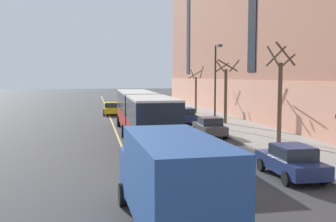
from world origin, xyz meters
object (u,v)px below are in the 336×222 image
taxi_cab (111,108)px  street_tree_far_uptown (226,90)px  box_truck (169,179)px  street_tree_far_downtown (196,91)px  parked_car_darkgray_1 (210,127)px  parked_car_navy_2 (185,116)px  parked_car_navy_0 (291,161)px  street_lamp (216,78)px  city_bus (141,112)px  parked_car_silver_4 (163,106)px  street_tree_mid_block (280,93)px  parked_car_darkgray_5 (155,103)px

taxi_cab → street_tree_far_uptown: (10.65, -12.35, 2.67)m
box_truck → street_tree_far_downtown: bearing=74.1°
parked_car_darkgray_1 → parked_car_navy_2: same height
parked_car_navy_0 → street_lamp: bearing=84.4°
city_bus → parked_car_silver_4: city_bus is taller
parked_car_navy_2 → street_lamp: size_ratio=0.63×
city_bus → street_tree_mid_block: bearing=-24.9°
parked_car_darkgray_1 → street_lamp: size_ratio=0.58×
street_tree_far_uptown → street_lamp: bearing=-123.3°
city_bus → street_tree_mid_block: street_tree_mid_block is taller
box_truck → street_tree_far_uptown: bearing=67.6°
parked_car_navy_2 → city_bus: bearing=-121.4°
taxi_cab → street_tree_far_uptown: size_ratio=0.76×
parked_car_darkgray_5 → taxi_cab: bearing=-128.5°
street_lamp → parked_car_navy_0: bearing=-95.6°
parked_car_darkgray_1 → parked_car_navy_2: size_ratio=0.92×
city_bus → street_tree_far_downtown: bearing=63.7°
street_tree_mid_block → parked_car_darkgray_1: bearing=130.2°
city_bus → parked_car_navy_2: size_ratio=4.07×
parked_car_navy_0 → street_lamp: street_lamp is taller
box_truck → street_tree_far_uptown: 27.74m
parked_car_darkgray_5 → street_tree_mid_block: (3.75, -32.40, 2.82)m
parked_car_darkgray_5 → box_truck: size_ratio=0.59×
parked_car_darkgray_5 → street_tree_far_uptown: (3.77, -21.02, 2.67)m
street_tree_mid_block → street_tree_far_downtown: bearing=89.9°
parked_car_darkgray_5 → street_lamp: (1.80, -24.01, 3.86)m
parked_car_navy_0 → taxi_cab: 33.01m
parked_car_navy_0 → parked_car_darkgray_5: (-0.13, 40.93, 0.00)m
city_bus → street_tree_mid_block: (9.18, -4.27, 1.57)m
street_tree_mid_block → street_tree_far_downtown: 22.90m
parked_car_darkgray_5 → box_truck: (-6.79, -46.61, 0.98)m
parked_car_darkgray_1 → parked_car_darkgray_5: 28.00m
parked_car_darkgray_5 → parked_car_silver_4: bearing=-89.8°
parked_car_navy_0 → parked_car_navy_2: bearing=90.0°
parked_car_silver_4 → box_truck: (-6.82, -40.01, 0.98)m
parked_car_darkgray_1 → street_tree_far_uptown: street_tree_far_uptown is taller
street_lamp → city_bus: bearing=-150.3°
box_truck → street_lamp: 24.35m
parked_car_darkgray_5 → taxi_cab: 11.07m
box_truck → street_lamp: (8.59, 22.60, 2.88)m
parked_car_navy_2 → parked_car_darkgray_5: 19.02m
city_bus → street_tree_far_downtown: 20.80m
city_bus → taxi_cab: bearing=94.3°
parked_car_darkgray_1 → taxi_cab: bearing=109.7°
parked_car_navy_0 → street_lamp: (1.67, 16.91, 3.86)m
box_truck → parked_car_navy_0: bearing=39.4°
parked_car_navy_2 → box_truck: size_ratio=0.62×
city_bus → parked_car_navy_0: city_bus is taller
parked_car_silver_4 → parked_car_darkgray_5: size_ratio=0.97×
parked_car_darkgray_1 → parked_car_navy_2: bearing=89.4°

